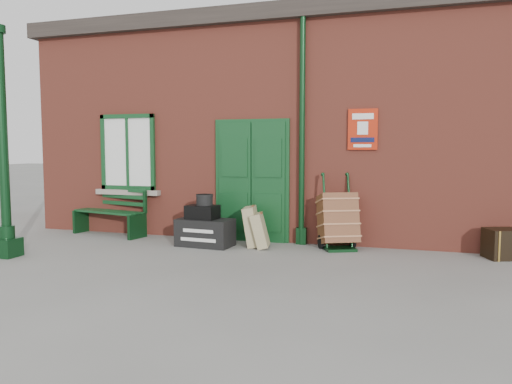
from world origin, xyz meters
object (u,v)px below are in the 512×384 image
at_px(bench, 112,210).
at_px(houdini_trunk, 205,232).
at_px(dark_trunk, 507,244).
at_px(porter_trolley, 338,220).

xyz_separation_m(bench, houdini_trunk, (2.26, -0.53, -0.25)).
relative_size(bench, houdini_trunk, 1.69).
xyz_separation_m(bench, dark_trunk, (7.18, -0.04, -0.25)).
bearing_deg(bench, porter_trolley, 11.54).
bearing_deg(bench, dark_trunk, 12.00).
distance_m(bench, porter_trolley, 4.53).
distance_m(bench, dark_trunk, 7.18).
distance_m(bench, houdini_trunk, 2.33).
distance_m(houdini_trunk, porter_trolley, 2.33).
xyz_separation_m(houdini_trunk, porter_trolley, (2.27, 0.47, 0.25)).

